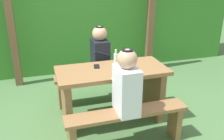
% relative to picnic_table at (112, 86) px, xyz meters
% --- Properties ---
extents(ground_plane, '(12.00, 12.00, 0.00)m').
position_rel_picnic_table_xyz_m(ground_plane, '(0.00, 0.00, -0.51)').
color(ground_plane, '#4A7441').
extents(hedge_backdrop, '(6.40, 0.80, 2.08)m').
position_rel_picnic_table_xyz_m(hedge_backdrop, '(0.00, 2.27, 0.53)').
color(hedge_backdrop, '#36802B').
rests_on(hedge_backdrop, ground_plane).
extents(pergola_post_left, '(0.12, 0.12, 1.97)m').
position_rel_picnic_table_xyz_m(pergola_post_left, '(-1.25, 1.58, 0.47)').
color(pergola_post_left, brown).
rests_on(pergola_post_left, ground_plane).
extents(pergola_post_right, '(0.12, 0.12, 1.97)m').
position_rel_picnic_table_xyz_m(pergola_post_right, '(1.25, 1.58, 0.47)').
color(pergola_post_right, brown).
rests_on(pergola_post_right, ground_plane).
extents(picnic_table, '(1.40, 0.64, 0.75)m').
position_rel_picnic_table_xyz_m(picnic_table, '(0.00, 0.00, 0.00)').
color(picnic_table, olive).
rests_on(picnic_table, ground_plane).
extents(bench_near, '(1.40, 0.24, 0.46)m').
position_rel_picnic_table_xyz_m(bench_near, '(0.00, -0.57, -0.18)').
color(bench_near, olive).
rests_on(bench_near, ground_plane).
extents(bench_far, '(1.40, 0.24, 0.46)m').
position_rel_picnic_table_xyz_m(bench_far, '(0.00, 0.57, -0.18)').
color(bench_far, olive).
rests_on(bench_far, ground_plane).
extents(person_white_shirt, '(0.25, 0.35, 0.72)m').
position_rel_picnic_table_xyz_m(person_white_shirt, '(-0.01, -0.57, 0.28)').
color(person_white_shirt, silver).
rests_on(person_white_shirt, bench_near).
extents(person_black_coat, '(0.25, 0.35, 0.72)m').
position_rel_picnic_table_xyz_m(person_black_coat, '(-0.01, 0.57, 0.28)').
color(person_black_coat, black).
rests_on(person_black_coat, bench_far).
extents(drinking_glass, '(0.08, 0.08, 0.08)m').
position_rel_picnic_table_xyz_m(drinking_glass, '(0.24, 0.02, 0.28)').
color(drinking_glass, silver).
rests_on(drinking_glass, picnic_table).
extents(bottle_left, '(0.06, 0.06, 0.22)m').
position_rel_picnic_table_xyz_m(bottle_left, '(0.08, 0.10, 0.33)').
color(bottle_left, silver).
rests_on(bottle_left, picnic_table).
extents(cell_phone, '(0.09, 0.15, 0.01)m').
position_rel_picnic_table_xyz_m(cell_phone, '(-0.17, 0.13, 0.25)').
color(cell_phone, black).
rests_on(cell_phone, picnic_table).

